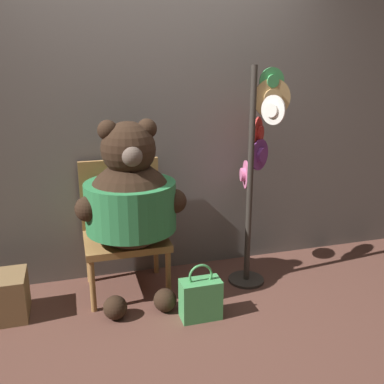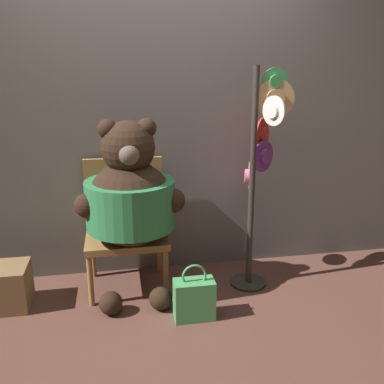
# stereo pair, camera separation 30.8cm
# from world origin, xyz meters

# --- Properties ---
(ground_plane) EXTENTS (14.00, 14.00, 0.00)m
(ground_plane) POSITION_xyz_m (0.00, 0.00, 0.00)
(ground_plane) COLOR brown
(wall_back) EXTENTS (8.00, 0.10, 2.44)m
(wall_back) POSITION_xyz_m (0.00, 0.70, 1.22)
(wall_back) COLOR #66605B
(wall_back) RESTS_ON ground_plane
(chair) EXTENTS (0.60, 0.50, 0.97)m
(chair) POSITION_xyz_m (-0.27, 0.44, 0.51)
(chair) COLOR #9E703D
(chair) RESTS_ON ground_plane
(teddy_bear) EXTENTS (0.77, 0.68, 1.30)m
(teddy_bear) POSITION_xyz_m (-0.23, 0.27, 0.74)
(teddy_bear) COLOR black
(teddy_bear) RESTS_ON ground_plane
(hat_display_rack) EXTENTS (0.42, 0.55, 1.65)m
(hat_display_rack) POSITION_xyz_m (0.72, 0.27, 0.95)
(hat_display_rack) COLOR #332D28
(hat_display_rack) RESTS_ON ground_plane
(handbag_on_ground) EXTENTS (0.27, 0.15, 0.40)m
(handbag_on_ground) POSITION_xyz_m (0.15, -0.16, 0.15)
(handbag_on_ground) COLOR #479E56
(handbag_on_ground) RESTS_ON ground_plane
(wooden_crate) EXTENTS (0.31, 0.31, 0.31)m
(wooden_crate) POSITION_xyz_m (-1.12, 0.22, 0.15)
(wooden_crate) COLOR brown
(wooden_crate) RESTS_ON ground_plane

